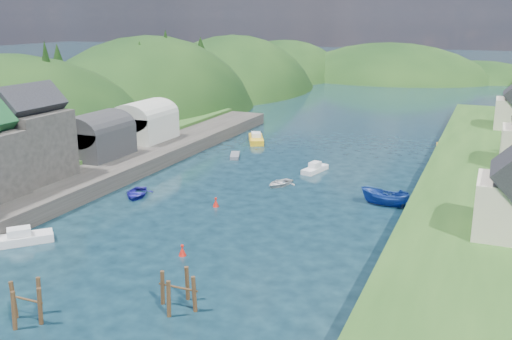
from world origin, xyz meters
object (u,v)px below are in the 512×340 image
at_px(piling_cluster_near, 27,306).
at_px(channel_buoy_near, 182,251).
at_px(channel_buoy_far, 216,203).
at_px(piling_cluster_far, 178,294).

xyz_separation_m(piling_cluster_near, channel_buoy_near, (4.42, 14.15, -0.65)).
distance_m(piling_cluster_near, channel_buoy_near, 14.84).
bearing_deg(channel_buoy_far, channel_buoy_near, -75.96).
bearing_deg(piling_cluster_near, piling_cluster_far, 32.82).
xyz_separation_m(channel_buoy_near, channel_buoy_far, (-3.35, 13.39, 0.00)).
height_order(piling_cluster_far, channel_buoy_far, piling_cluster_far).
xyz_separation_m(piling_cluster_near, channel_buoy_far, (1.07, 27.54, -0.65)).
distance_m(piling_cluster_far, channel_buoy_near, 9.54).
height_order(channel_buoy_near, channel_buoy_far, same).
relative_size(piling_cluster_near, channel_buoy_near, 3.08).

